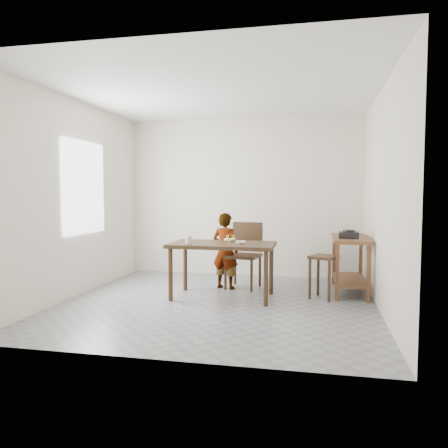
% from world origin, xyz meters
% --- Properties ---
extents(floor, '(4.00, 4.00, 0.04)m').
position_xyz_m(floor, '(0.00, 0.00, -0.02)').
color(floor, slate).
rests_on(floor, ground).
extents(ceiling, '(4.00, 4.00, 0.04)m').
position_xyz_m(ceiling, '(0.00, 0.00, 2.72)').
color(ceiling, white).
rests_on(ceiling, wall_back).
extents(wall_back, '(4.00, 0.04, 2.70)m').
position_xyz_m(wall_back, '(0.00, 2.02, 1.35)').
color(wall_back, silver).
rests_on(wall_back, ground).
extents(wall_front, '(4.00, 0.04, 2.70)m').
position_xyz_m(wall_front, '(0.00, -2.02, 1.35)').
color(wall_front, silver).
rests_on(wall_front, ground).
extents(wall_left, '(0.04, 4.00, 2.70)m').
position_xyz_m(wall_left, '(-2.02, 0.00, 1.35)').
color(wall_left, silver).
rests_on(wall_left, ground).
extents(wall_right, '(0.04, 4.00, 2.70)m').
position_xyz_m(wall_right, '(2.02, 0.00, 1.35)').
color(wall_right, silver).
rests_on(wall_right, ground).
extents(window_pane, '(0.02, 1.10, 1.30)m').
position_xyz_m(window_pane, '(-1.97, 0.20, 1.50)').
color(window_pane, white).
rests_on(window_pane, wall_left).
extents(dining_table, '(1.40, 0.80, 0.75)m').
position_xyz_m(dining_table, '(0.00, 0.30, 0.38)').
color(dining_table, '#372415').
rests_on(dining_table, floor).
extents(prep_counter, '(0.50, 1.20, 0.80)m').
position_xyz_m(prep_counter, '(1.72, 1.00, 0.40)').
color(prep_counter, brown).
rests_on(prep_counter, floor).
extents(child, '(0.47, 0.37, 1.13)m').
position_xyz_m(child, '(-0.08, 0.88, 0.57)').
color(child, white).
rests_on(child, floor).
extents(dining_chair, '(0.55, 0.55, 0.98)m').
position_xyz_m(dining_chair, '(0.17, 0.96, 0.49)').
color(dining_chair, '#372415').
rests_on(dining_chair, floor).
extents(stool, '(0.44, 0.44, 0.59)m').
position_xyz_m(stool, '(1.35, 0.52, 0.29)').
color(stool, '#372415').
rests_on(stool, floor).
extents(glass_tumbler, '(0.11, 0.11, 0.11)m').
position_xyz_m(glass_tumbler, '(-0.42, 0.11, 0.80)').
color(glass_tumbler, silver).
rests_on(glass_tumbler, dining_table).
extents(small_bowl, '(0.16, 0.16, 0.04)m').
position_xyz_m(small_bowl, '(0.26, 0.20, 0.77)').
color(small_bowl, white).
rests_on(small_bowl, dining_table).
extents(banana, '(0.22, 0.19, 0.07)m').
position_xyz_m(banana, '(0.06, 0.48, 0.78)').
color(banana, gold).
rests_on(banana, dining_table).
extents(serving_bowl, '(0.25, 0.25, 0.05)m').
position_xyz_m(serving_bowl, '(1.71, 1.33, 0.82)').
color(serving_bowl, white).
rests_on(serving_bowl, prep_counter).
extents(gas_burner, '(0.28, 0.28, 0.09)m').
position_xyz_m(gas_burner, '(1.68, 0.81, 0.84)').
color(gas_burner, black).
rests_on(gas_burner, prep_counter).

